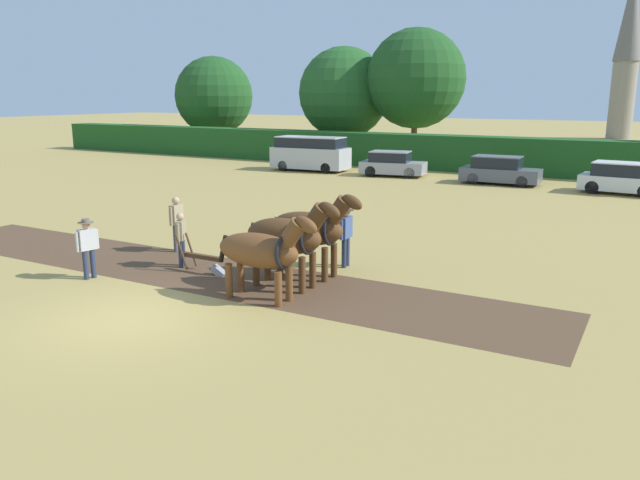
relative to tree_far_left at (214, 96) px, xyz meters
name	(u,v)px	position (x,y,z in m)	size (l,w,h in m)	color
ground_plane	(133,319)	(26.13, -35.37, -4.75)	(240.00, 240.00, 0.00)	#A88E4C
plowed_furrow_strip	(192,270)	(24.67, -31.69, -4.75)	(20.67, 3.24, 0.01)	brown
hedgerow	(492,155)	(26.13, -4.71, -3.61)	(76.31, 1.99, 2.27)	#1E511E
tree_far_left	(214,96)	(0.00, 0.00, 0.00)	(6.86, 6.86, 8.18)	#423323
tree_left	(344,93)	(12.94, 0.17, 0.24)	(7.15, 7.15, 8.57)	brown
tree_center_left	(416,79)	(18.91, 0.18, 1.26)	(7.31, 7.31, 9.68)	brown
church_spire	(628,48)	(30.40, 33.72, 5.06)	(2.89, 2.89, 18.74)	gray
draft_horse_lead_left	(262,251)	(27.90, -32.82, -3.52)	(2.89, 0.90, 2.26)	brown
draft_horse_lead_right	(288,236)	(27.88, -31.67, -3.39)	(2.84, 0.98, 2.42)	#513319
draft_horse_trail_left	(310,228)	(27.88, -30.52, -3.40)	(2.90, 0.96, 2.44)	#513319
plow	(207,262)	(25.22, -31.69, -4.43)	(1.58, 0.46, 1.13)	#4C331E
farmer_at_plow	(181,236)	(24.13, -31.49, -3.84)	(0.39, 0.59, 1.58)	#28334C
farmer_beside_team	(346,231)	(28.27, -29.17, -3.70)	(0.44, 0.68, 1.77)	#28334C
farmer_onlooker_left	(88,244)	(22.78, -33.66, -3.79)	(0.41, 0.63, 1.65)	#28334C
farmer_onlooker_right	(177,219)	(22.76, -30.16, -3.72)	(0.28, 0.69, 1.75)	#4C4C4C
parked_van	(310,153)	(15.54, -9.53, -3.62)	(5.11, 2.37, 2.21)	#BCBCC1
parked_car_left	(392,164)	(21.28, -9.44, -4.02)	(4.10, 2.38, 1.52)	#9E9EA8
parked_car_center_left	(499,171)	(27.84, -9.73, -4.01)	(4.29, 1.81, 1.55)	#565B66
parked_car_center	(620,179)	(33.99, -10.23, -3.99)	(3.99, 2.14, 1.58)	silver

